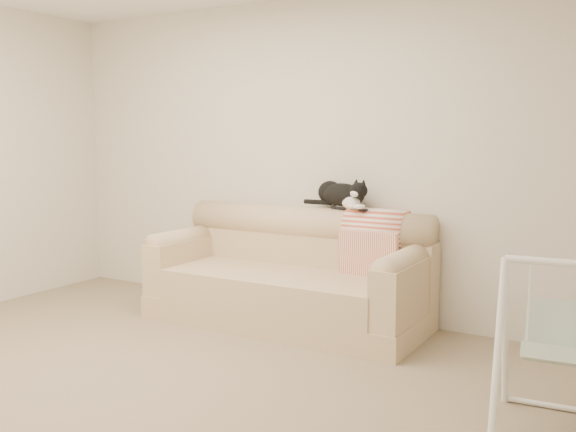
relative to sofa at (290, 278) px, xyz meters
The scene contains 8 objects.
ground_plane 1.65m from the sofa, 91.76° to the right, with size 5.00×5.00×0.00m, color #7D6E58.
room_shell 2.00m from the sofa, 91.76° to the right, with size 5.04×4.04×2.60m.
sofa is the anchor object (origin of this frame).
remote_a 0.70m from the sofa, 35.65° to the left, with size 0.18×0.07×0.03m.
remote_b 0.78m from the sofa, 23.31° to the left, with size 0.17×0.13×0.02m.
tuxedo_cat 0.78m from the sofa, 39.50° to the left, with size 0.62×0.39×0.25m.
throw_blanket 0.77m from the sofa, 19.80° to the left, with size 0.47×0.38×0.58m.
baby_swing 2.32m from the sofa, 25.21° to the right, with size 0.58×0.61×0.88m.
Camera 1 is at (2.58, -2.70, 1.47)m, focal length 40.00 mm.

